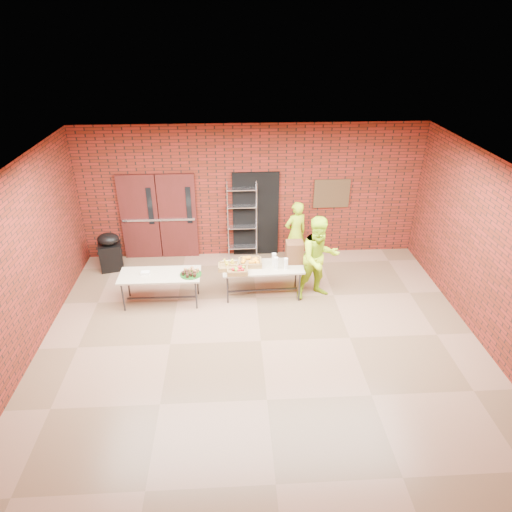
{
  "coord_description": "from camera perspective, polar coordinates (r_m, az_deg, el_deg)",
  "views": [
    {
      "loc": [
        -0.47,
        -6.63,
        5.32
      ],
      "look_at": [
        -0.01,
        1.4,
        1.02
      ],
      "focal_mm": 32.0,
      "sensor_mm": 36.0,
      "label": 1
    }
  ],
  "objects": [
    {
      "name": "basket_apples",
      "position": [
        9.2,
        -2.34,
        -1.77
      ],
      "size": [
        0.42,
        0.32,
        0.13
      ],
      "color": "#A47B42",
      "rests_on": "table_right"
    },
    {
      "name": "volunteer_man",
      "position": [
        9.38,
        7.88,
        -0.28
      ],
      "size": [
        1.02,
        0.89,
        1.8
      ],
      "primitive_type": "imported",
      "rotation": [
        0.0,
        0.0,
        0.26
      ],
      "color": "#A0D017",
      "rests_on": "room"
    },
    {
      "name": "wire_rack",
      "position": [
        10.87,
        -1.73,
        4.41
      ],
      "size": [
        0.7,
        0.24,
        1.91
      ],
      "primitive_type": null,
      "rotation": [
        0.0,
        0.0,
        0.01
      ],
      "color": "silver",
      "rests_on": "room"
    },
    {
      "name": "coffee_dispenser",
      "position": [
        9.54,
        4.83,
        0.5
      ],
      "size": [
        0.35,
        0.31,
        0.46
      ],
      "primitive_type": "cube",
      "color": "brown",
      "rests_on": "table_right"
    },
    {
      "name": "volunteer_woman",
      "position": [
        10.69,
        4.97,
        2.85
      ],
      "size": [
        0.67,
        0.57,
        1.56
      ],
      "primitive_type": "imported",
      "rotation": [
        0.0,
        0.0,
        3.55
      ],
      "color": "#A0D017",
      "rests_on": "room"
    },
    {
      "name": "bronze_plaque",
      "position": [
        11.02,
        9.44,
        7.71
      ],
      "size": [
        0.85,
        0.04,
        0.7
      ],
      "primitive_type": "cube",
      "color": "#46301C",
      "rests_on": "room"
    },
    {
      "name": "cup_stack_front",
      "position": [
        9.3,
        2.52,
        -0.89
      ],
      "size": [
        0.09,
        0.09,
        0.26
      ],
      "primitive_type": "cylinder",
      "color": "white",
      "rests_on": "table_right"
    },
    {
      "name": "cup_stack_mid",
      "position": [
        9.31,
        3.76,
        -0.96
      ],
      "size": [
        0.08,
        0.08,
        0.24
      ],
      "primitive_type": "cylinder",
      "color": "white",
      "rests_on": "table_right"
    },
    {
      "name": "basket_oranges",
      "position": [
        9.46,
        -0.75,
        -0.79
      ],
      "size": [
        0.47,
        0.37,
        0.15
      ],
      "color": "#A47B42",
      "rests_on": "table_right"
    },
    {
      "name": "napkin_box",
      "position": [
        9.44,
        -13.66,
        -2.08
      ],
      "size": [
        0.17,
        0.12,
        0.06
      ],
      "primitive_type": "cube",
      "color": "white",
      "rests_on": "table_left"
    },
    {
      "name": "basket_bananas",
      "position": [
        9.34,
        -3.49,
        -1.31
      ],
      "size": [
        0.4,
        0.31,
        0.13
      ],
      "color": "#A47B42",
      "rests_on": "table_right"
    },
    {
      "name": "dark_doorway",
      "position": [
        10.97,
        -0.04,
        5.2
      ],
      "size": [
        1.1,
        0.06,
        2.1
      ],
      "primitive_type": "cube",
      "color": "black",
      "rests_on": "room"
    },
    {
      "name": "table_left",
      "position": [
        9.42,
        -11.91,
        -2.54
      ],
      "size": [
        1.63,
        0.68,
        0.67
      ],
      "rotation": [
        0.0,
        0.0,
        -0.0
      ],
      "color": "tan",
      "rests_on": "room"
    },
    {
      "name": "table_right",
      "position": [
        9.46,
        0.85,
        -1.62
      ],
      "size": [
        1.69,
        0.75,
        0.68
      ],
      "rotation": [
        0.0,
        0.0,
        0.04
      ],
      "color": "tan",
      "rests_on": "room"
    },
    {
      "name": "double_doors",
      "position": [
        11.07,
        -12.03,
        4.8
      ],
      "size": [
        1.78,
        0.12,
        2.1
      ],
      "color": "#451413",
      "rests_on": "room"
    },
    {
      "name": "covered_grill",
      "position": [
        11.05,
        -17.77,
        0.55
      ],
      "size": [
        0.58,
        0.52,
        0.91
      ],
      "rotation": [
        0.0,
        0.0,
        0.24
      ],
      "color": "black",
      "rests_on": "room"
    },
    {
      "name": "room",
      "position": [
        7.61,
        0.67,
        -1.13
      ],
      "size": [
        8.08,
        7.08,
        3.28
      ],
      "color": "brown",
      "rests_on": "ground"
    },
    {
      "name": "cup_stack_back",
      "position": [
        9.43,
        2.27,
        -0.41
      ],
      "size": [
        0.09,
        0.09,
        0.27
      ],
      "primitive_type": "cylinder",
      "color": "white",
      "rests_on": "table_right"
    },
    {
      "name": "muffin_tray",
      "position": [
        9.24,
        -8.17,
        -2.05
      ],
      "size": [
        0.44,
        0.44,
        0.11
      ],
      "color": "#154B14",
      "rests_on": "table_left"
    }
  ]
}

